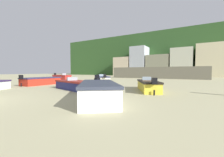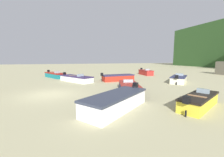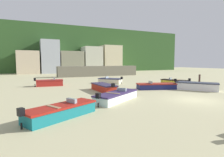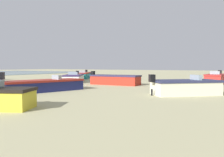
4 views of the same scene
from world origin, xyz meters
name	(u,v)px [view 3 (image 3 of 4)]	position (x,y,z in m)	size (l,w,h in m)	color
ground_plane	(194,100)	(0.00, 0.00, 0.00)	(160.00, 160.00, 0.00)	tan
headland_hill	(65,51)	(0.00, 66.00, 7.91)	(90.00, 32.00, 15.82)	#2F5326
harbor_pier	(99,71)	(1.92, 30.00, 1.23)	(19.90, 2.40, 2.47)	#6D6857
townhouse_far_left	(28,62)	(-13.96, 46.55, 3.34)	(6.07, 5.10, 6.68)	beige
townhouse_left	(50,57)	(-7.87, 46.97, 5.04)	(5.32, 5.94, 10.08)	#ADB4BE
townhouse_centre_left	(71,62)	(-1.35, 46.87, 3.42)	(7.14, 5.75, 6.85)	gray
townhouse_centre	(92,60)	(5.63, 47.35, 4.26)	(6.02, 6.70, 8.52)	beige
townhouse_far_right	(111,59)	(12.55, 46.86, 4.59)	(6.58, 5.72, 9.18)	beige
boat_white_0	(197,86)	(5.09, 4.07, 0.48)	(4.24, 4.80, 1.27)	white
boat_red_1	(104,87)	(-5.58, 7.98, 0.43)	(1.85, 4.62, 1.16)	#B02618
boat_white_2	(117,96)	(-6.57, 2.52, 0.39)	(5.18, 4.13, 1.08)	white
boat_navy_4	(157,86)	(1.14, 6.67, 0.38)	(5.38, 2.96, 1.05)	navy
boat_cream_6	(110,81)	(-1.80, 14.69, 0.43)	(3.66, 3.82, 1.15)	beige
boat_teal_7	(61,111)	(-11.75, -0.41, 0.41)	(4.79, 3.49, 1.10)	#156C73
boat_red_8	(50,83)	(-10.98, 15.42, 0.46)	(3.98, 1.66, 1.21)	red
boat_yellow_9	(175,82)	(6.27, 8.97, 0.41)	(2.89, 4.17, 1.11)	gold
mooring_post_near_water	(199,79)	(11.76, 9.19, 0.70)	(0.29, 0.29, 1.39)	#412D29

